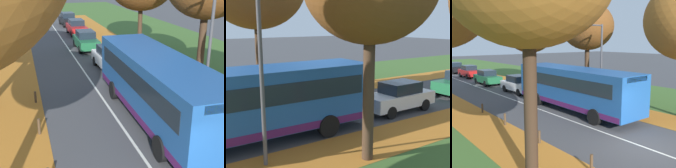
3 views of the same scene
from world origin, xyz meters
The scene contains 9 objects.
grass_verge_left centered at (-9.20, 20.00, 0.00)m, with size 12.00×90.00×0.01m, color #3D6028.
leaf_litter_left centered at (-4.60, 14.00, 0.01)m, with size 2.80×60.00×0.00m, color #B26B23.
leaf_litter_right centered at (4.60, 14.00, 0.01)m, with size 2.80×60.00×0.00m, color #B26B23.
road_centre_line centered at (0.00, 20.00, 0.00)m, with size 0.12×80.00×0.01m, color silver.
tree_left_mid centered at (-5.89, 19.09, 5.13)m, with size 4.06×4.06×6.98m.
bollard_fifth centered at (-3.51, 10.32, 0.31)m, with size 0.12×0.12×0.62m, color #4C3823.
streetlamp_right centered at (3.67, 6.46, 3.74)m, with size 1.89×0.28×6.00m.
bus centered at (1.75, 6.83, 1.70)m, with size 2.74×10.42×2.98m.
car_white_lead centered at (1.89, 14.97, 0.81)m, with size 1.84×4.23×1.62m.
Camera 2 is at (13.53, 2.81, 4.79)m, focal length 50.00 mm.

